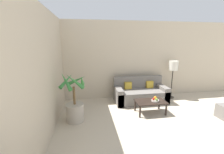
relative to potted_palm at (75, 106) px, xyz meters
name	(u,v)px	position (x,y,z in m)	size (l,w,h in m)	color
wall_back	(160,60)	(3.02, 1.54, 0.93)	(8.55, 0.06, 2.70)	beige
wall_left	(16,98)	(-0.49, -1.83, 0.93)	(0.06, 8.28, 2.70)	beige
potted_palm	(75,106)	(0.00, 0.00, 0.00)	(0.69, 0.68, 1.31)	#ADA393
sofa_loveseat	(140,93)	(2.10, 0.98, -0.14)	(1.73, 0.81, 0.82)	slate
floor_lamp	(173,67)	(3.33, 1.13, 0.71)	(0.31, 0.31, 1.35)	#2D2823
coffee_table	(150,103)	(2.08, 0.09, -0.10)	(0.84, 0.51, 0.37)	black
fruit_bowl	(155,101)	(2.20, 0.06, -0.03)	(0.21, 0.21, 0.04)	beige
apple_red	(153,99)	(2.14, 0.05, 0.02)	(0.06, 0.06, 0.06)	red
apple_green	(157,99)	(2.21, 0.00, 0.03)	(0.07, 0.07, 0.07)	olive
orange_fruit	(155,98)	(2.22, 0.10, 0.04)	(0.09, 0.09, 0.09)	orange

